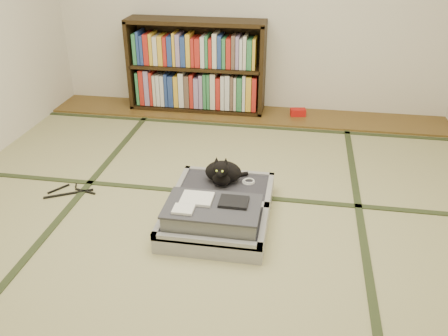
# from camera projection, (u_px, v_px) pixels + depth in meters

# --- Properties ---
(floor) EXTENTS (4.50, 4.50, 0.00)m
(floor) POSITION_uv_depth(u_px,v_px,m) (208.00, 225.00, 3.13)
(floor) COLOR tan
(floor) RESTS_ON ground
(wood_strip) EXTENTS (4.00, 0.50, 0.02)m
(wood_strip) POSITION_uv_depth(u_px,v_px,m) (246.00, 114.00, 4.87)
(wood_strip) COLOR brown
(wood_strip) RESTS_ON ground
(red_item) EXTENTS (0.16, 0.11, 0.07)m
(red_item) POSITION_uv_depth(u_px,v_px,m) (298.00, 112.00, 4.79)
(red_item) COLOR red
(red_item) RESTS_ON wood_strip
(tatami_borders) EXTENTS (4.00, 4.50, 0.01)m
(tatami_borders) POSITION_uv_depth(u_px,v_px,m) (221.00, 188.00, 3.56)
(tatami_borders) COLOR #2D381E
(tatami_borders) RESTS_ON ground
(bookcase) EXTENTS (1.38, 0.32, 0.92)m
(bookcase) POSITION_uv_depth(u_px,v_px,m) (197.00, 68.00, 4.80)
(bookcase) COLOR black
(bookcase) RESTS_ON wood_strip
(suitcase) EXTENTS (0.67, 0.89, 0.26)m
(suitcase) POSITION_uv_depth(u_px,v_px,m) (218.00, 210.00, 3.12)
(suitcase) COLOR #A3A2A7
(suitcase) RESTS_ON floor
(cat) EXTENTS (0.30, 0.30, 0.24)m
(cat) POSITION_uv_depth(u_px,v_px,m) (223.00, 172.00, 3.32)
(cat) COLOR black
(cat) RESTS_ON suitcase
(cable_coil) EXTENTS (0.09, 0.09, 0.02)m
(cable_coil) POSITION_uv_depth(u_px,v_px,m) (249.00, 181.00, 3.37)
(cable_coil) COLOR white
(cable_coil) RESTS_ON suitcase
(hanger) EXTENTS (0.35, 0.25, 0.01)m
(hanger) POSITION_uv_depth(u_px,v_px,m) (70.00, 192.00, 3.50)
(hanger) COLOR black
(hanger) RESTS_ON floor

